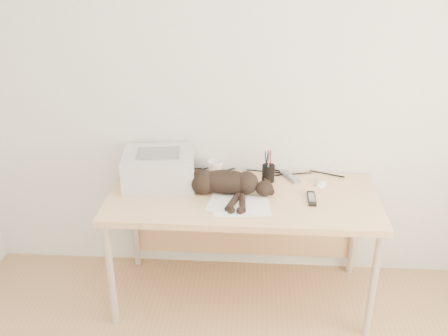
# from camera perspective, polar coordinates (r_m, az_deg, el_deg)

# --- Properties ---
(wall_back) EXTENTS (3.50, 0.00, 3.50)m
(wall_back) POSITION_cam_1_polar(r_m,az_deg,el_deg) (3.09, 2.53, 9.27)
(wall_back) COLOR white
(wall_back) RESTS_ON floor
(desk) EXTENTS (1.60, 0.70, 0.74)m
(desk) POSITION_cam_1_polar(r_m,az_deg,el_deg) (3.10, 2.16, -4.56)
(desk) COLOR tan
(desk) RESTS_ON floor
(printer) EXTENTS (0.47, 0.42, 0.20)m
(printer) POSITION_cam_1_polar(r_m,az_deg,el_deg) (3.10, -7.43, 0.00)
(printer) COLOR #B8B8BD
(printer) RESTS_ON desk
(papers) EXTENTS (0.38, 0.28, 0.01)m
(papers) POSITION_cam_1_polar(r_m,az_deg,el_deg) (2.85, 1.73, -4.28)
(papers) COLOR white
(papers) RESTS_ON desk
(cat) EXTENTS (0.67, 0.33, 0.15)m
(cat) POSITION_cam_1_polar(r_m,az_deg,el_deg) (2.95, -0.14, -1.77)
(cat) COLOR black
(cat) RESTS_ON desk
(mug) EXTENTS (0.14, 0.14, 0.09)m
(mug) POSITION_cam_1_polar(r_m,az_deg,el_deg) (3.19, -1.00, 0.02)
(mug) COLOR white
(mug) RESTS_ON desk
(pen_cup) EXTENTS (0.08, 0.08, 0.20)m
(pen_cup) POSITION_cam_1_polar(r_m,az_deg,el_deg) (3.12, 5.09, -0.56)
(pen_cup) COLOR black
(pen_cup) RESTS_ON desk
(remote_grey) EXTENTS (0.12, 0.17, 0.02)m
(remote_grey) POSITION_cam_1_polar(r_m,az_deg,el_deg) (3.19, 7.55, -1.01)
(remote_grey) COLOR slate
(remote_grey) RESTS_ON desk
(remote_black) EXTENTS (0.05, 0.16, 0.02)m
(remote_black) POSITION_cam_1_polar(r_m,az_deg,el_deg) (2.95, 9.98, -3.46)
(remote_black) COLOR black
(remote_black) RESTS_ON desk
(mouse) EXTENTS (0.09, 0.12, 0.03)m
(mouse) POSITION_cam_1_polar(r_m,az_deg,el_deg) (3.13, 11.06, -1.66)
(mouse) COLOR white
(mouse) RESTS_ON desk
(cable_tangle) EXTENTS (1.36, 0.09, 0.01)m
(cable_tangle) POSITION_cam_1_polar(r_m,az_deg,el_deg) (3.24, 2.33, -0.46)
(cable_tangle) COLOR black
(cable_tangle) RESTS_ON desk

